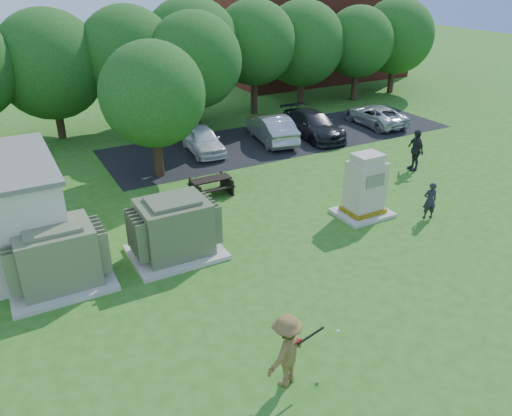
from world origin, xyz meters
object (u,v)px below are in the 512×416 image
batter (286,351)px  car_dark (313,125)px  picnic_table (211,184)px  transformer_left (57,257)px  car_white (203,140)px  person_walking_right (415,150)px  car_silver_b (375,115)px  car_silver_a (271,128)px  generator_cabinet (365,189)px  transformer_right (174,229)px  person_by_generator (430,201)px

batter → car_dark: size_ratio=0.39×
picnic_table → batter: size_ratio=0.89×
transformer_left → car_white: (8.56, 9.05, -0.31)m
car_dark → batter: bearing=-123.2°
person_walking_right → car_silver_b: person_walking_right is taller
car_silver_a → car_silver_b: size_ratio=1.04×
car_white → batter: bearing=-101.4°
picnic_table → car_dark: (8.29, 4.50, 0.26)m
generator_cabinet → person_walking_right: bearing=26.5°
generator_cabinet → picnic_table: size_ratio=1.49×
transformer_left → generator_cabinet: size_ratio=1.19×
transformer_right → picnic_table: bearing=52.2°
transformer_right → batter: 6.68m
transformer_right → car_silver_a: 12.55m
generator_cabinet → batter: 9.42m
person_walking_right → batter: bearing=-42.6°
generator_cabinet → car_silver_b: size_ratio=0.57×
transformer_right → person_by_generator: bearing=-12.5°
batter → generator_cabinet: bearing=-162.8°
person_walking_right → person_by_generator: bearing=-25.6°
car_white → generator_cabinet: bearing=-69.9°
person_by_generator → car_silver_b: 12.47m
transformer_right → person_by_generator: size_ratio=2.03×
transformer_right → picnic_table: size_ratio=1.78×
person_by_generator → car_silver_a: 10.98m
transformer_left → picnic_table: size_ratio=1.78×
transformer_right → car_white: transformer_right is taller
generator_cabinet → person_by_generator: 2.51m
person_walking_right → transformer_left: bearing=-70.5°
batter → person_walking_right: (12.48, 8.62, 0.03)m
batter → car_dark: batter is taller
transformer_left → person_walking_right: (16.39, 1.94, 0.01)m
transformer_left → batter: bearing=-59.6°
car_silver_a → transformer_right: bearing=54.5°
transformer_right → batter: (0.21, -6.68, -0.02)m
transformer_left → transformer_right: same height
generator_cabinet → car_dark: size_ratio=0.51×
picnic_table → person_walking_right: size_ratio=0.86×
car_silver_a → car_white: bearing=6.9°
transformer_left → picnic_table: 7.84m
transformer_left → generator_cabinet: (11.16, -0.67, 0.13)m
car_silver_b → picnic_table: bearing=21.6°
picnic_table → person_walking_right: (9.64, -2.00, 0.53)m
person_walking_right → car_silver_b: 7.39m
car_white → car_dark: bearing=-0.3°
person_by_generator → car_silver_b: bearing=-102.0°
picnic_table → batter: (-2.84, -10.62, 0.50)m
car_dark → car_silver_b: bearing=4.5°
car_dark → transformer_left: bearing=-147.5°
person_by_generator → person_walking_right: bearing=-109.1°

